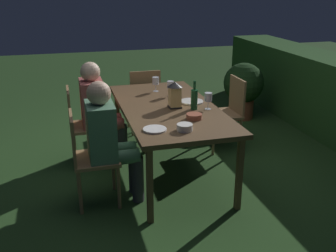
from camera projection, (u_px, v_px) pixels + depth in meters
The scene contains 18 objects.
ground_plane at pixel (168, 170), 4.27m from camera, with size 16.00×16.00×0.00m, color #26471E.
dining_table at pixel (168, 111), 4.04m from camera, with size 1.95×0.95×0.74m.
chair_side_left_a at pixel (82, 123), 4.29m from camera, with size 0.42×0.40×0.87m.
person_in_rust at pixel (99, 108), 4.28m from camera, with size 0.38×0.47×1.15m.
chair_side_right_a at pixel (228, 110), 4.72m from camera, with size 0.42×0.40×0.87m.
chair_head_near at pixel (144, 98), 5.21m from camera, with size 0.40×0.42×0.87m.
chair_side_left_b at pixel (88, 155), 3.50m from camera, with size 0.42×0.40×0.87m.
person_in_green at pixel (109, 137), 3.49m from camera, with size 0.38×0.47×1.15m.
lantern_centerpiece at pixel (175, 93), 3.91m from camera, with size 0.15×0.15×0.27m.
green_bottle_on_table at pixel (194, 99), 3.87m from camera, with size 0.07×0.07×0.29m.
wine_glass_a at pixel (208, 98), 3.87m from camera, with size 0.08×0.08×0.17m.
wine_glass_b at pixel (170, 86), 4.33m from camera, with size 0.08×0.08×0.17m.
wine_glass_c at pixel (156, 82), 4.51m from camera, with size 0.08×0.08×0.17m.
plate_a at pixel (155, 129), 3.36m from camera, with size 0.21×0.21×0.01m, color white.
plate_b at pixel (192, 101), 4.14m from camera, with size 0.25×0.25×0.01m, color silver.
bowl_olives at pixel (194, 116), 3.62m from camera, with size 0.15×0.15×0.05m.
bowl_bread at pixel (185, 127), 3.34m from camera, with size 0.14×0.14×0.06m.
potted_plant_by_hedge at pixel (243, 87), 5.76m from camera, with size 0.59×0.59×0.83m.
Camera 1 is at (3.70, -1.01, 1.94)m, focal length 41.80 mm.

